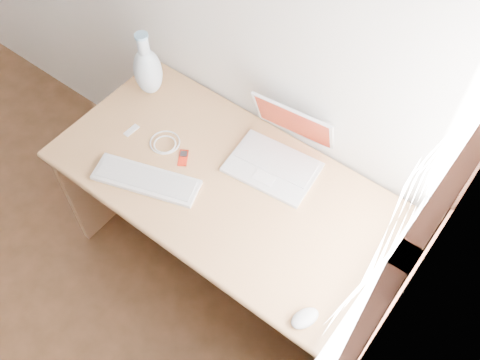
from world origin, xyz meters
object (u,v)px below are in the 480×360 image
Objects in this scene: desk at (238,196)px; external_keyboard at (146,180)px; laptop at (280,153)px; vase at (148,70)px.

desk is 3.15× the size of external_keyboard.
desk is 3.77× the size of laptop.
laptop is (0.12, 0.13, 0.27)m from desk.
external_keyboard is (-0.25, -0.28, 0.23)m from desk.
vase reaches higher than desk.
external_keyboard is (-0.36, -0.40, -0.04)m from laptop.
vase is (-0.58, 0.10, 0.35)m from desk.
external_keyboard is at bearing -138.07° from laptop.
desk is 0.32m from laptop.
laptop reaches higher than external_keyboard.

